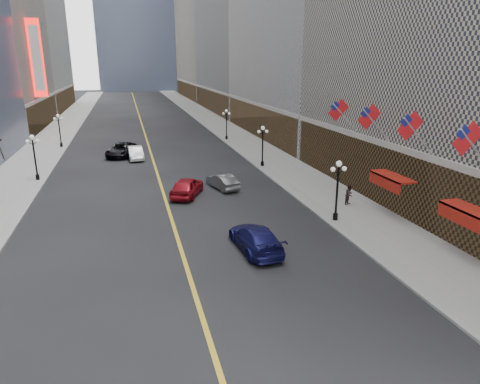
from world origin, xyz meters
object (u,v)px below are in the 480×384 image
streetlamp_east_1 (338,184)px  car_sb_mid (187,187)px  streetlamp_east_2 (263,142)px  car_sb_far (222,181)px  car_nb_far (121,150)px  streetlamp_east_3 (226,121)px  streetlamp_west_3 (59,127)px  car_sb_near (256,238)px  streetlamp_west_2 (34,153)px  car_nb_mid (136,153)px

streetlamp_east_1 → car_sb_mid: streetlamp_east_1 is taller
streetlamp_east_2 → car_sb_far: 9.87m
car_sb_far → car_nb_far: bearing=-76.7°
streetlamp_east_1 → streetlamp_east_3: size_ratio=1.00×
streetlamp_west_3 → car_nb_far: streetlamp_west_3 is taller
streetlamp_east_2 → car_sb_near: bearing=-108.7°
streetlamp_west_3 → car_sb_mid: size_ratio=0.90×
streetlamp_west_2 → streetlamp_east_2: bearing=0.0°
streetlamp_west_2 → car_sb_far: size_ratio=1.05×
car_nb_mid → car_sb_far: 16.95m
car_sb_mid → streetlamp_east_3: bearing=-85.7°
car_nb_far → car_sb_far: bearing=-46.6°
streetlamp_east_3 → streetlamp_west_3: bearing=180.0°
streetlamp_east_2 → car_nb_far: streetlamp_east_2 is taller
streetlamp_east_1 → streetlamp_east_3: bearing=90.0°
car_sb_near → car_nb_far: bearing=-79.1°
streetlamp_east_3 → car_nb_mid: bearing=-143.7°
streetlamp_west_2 → car_nb_mid: streetlamp_west_2 is taller
streetlamp_west_3 → car_sb_mid: bearing=-62.7°
streetlamp_west_3 → car_sb_far: size_ratio=1.05×
streetlamp_east_2 → streetlamp_west_2: size_ratio=1.00×
streetlamp_east_1 → streetlamp_west_2: (-23.60, 18.00, 0.00)m
car_nb_far → car_sb_far: (9.24, -17.41, -0.13)m
streetlamp_east_3 → streetlamp_east_2: bearing=-90.0°
streetlamp_east_1 → streetlamp_east_2: bearing=90.0°
streetlamp_east_3 → car_nb_far: streetlamp_east_3 is taller
streetlamp_east_1 → streetlamp_east_3: same height
streetlamp_east_2 → car_sb_far: (-6.25, -7.31, -2.19)m
car_nb_far → car_sb_near: bearing=-59.8°
car_sb_mid → streetlamp_west_2: bearing=-8.1°
car_nb_far → car_nb_mid: bearing=-37.3°
car_nb_far → car_sb_near: car_nb_far is taller
streetlamp_west_2 → car_sb_mid: (13.80, -8.78, -2.04)m
car_nb_mid → streetlamp_east_2: bearing=-33.2°
streetlamp_east_2 → streetlamp_west_3: same height
streetlamp_west_3 → car_sb_mid: (13.80, -26.78, -2.04)m
streetlamp_east_3 → streetlamp_west_2: (-23.60, -18.00, 0.00)m
streetlamp_east_2 → streetlamp_west_2: 23.60m
streetlamp_west_2 → car_nb_far: 13.11m
streetlamp_west_2 → car_sb_near: size_ratio=0.82×
streetlamp_east_2 → car_sb_far: streetlamp_east_2 is taller
car_sb_near → streetlamp_east_2: bearing=-112.6°
streetlamp_west_2 → car_nb_mid: 12.74m
car_nb_mid → car_sb_near: 29.90m
car_sb_near → streetlamp_west_3: bearing=-71.2°
car_sb_far → streetlamp_east_2: bearing=-145.2°
streetlamp_east_2 → car_nb_mid: 16.02m
car_nb_far → car_sb_far: car_nb_far is taller
car_nb_mid → streetlamp_east_1: bearing=-65.5°
streetlamp_east_1 → car_nb_mid: (-13.80, 25.86, -2.12)m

